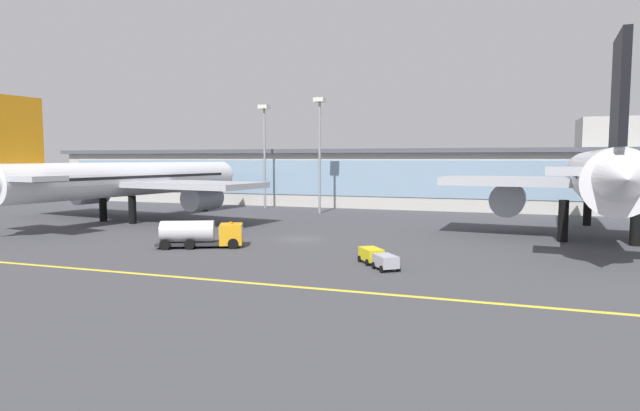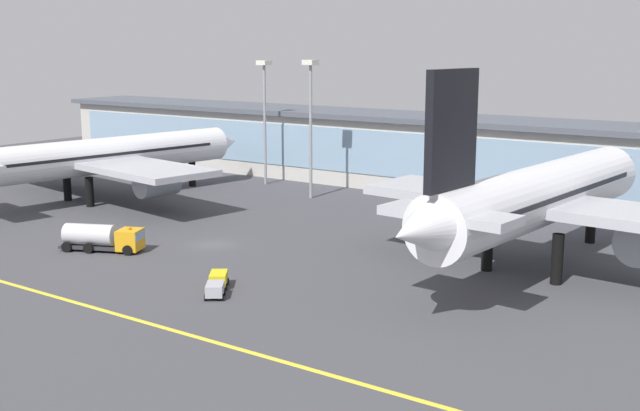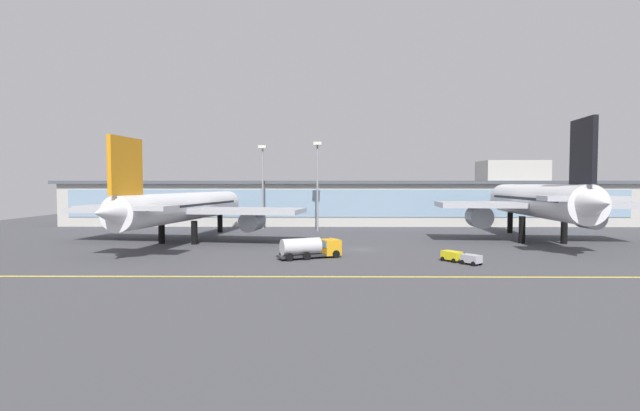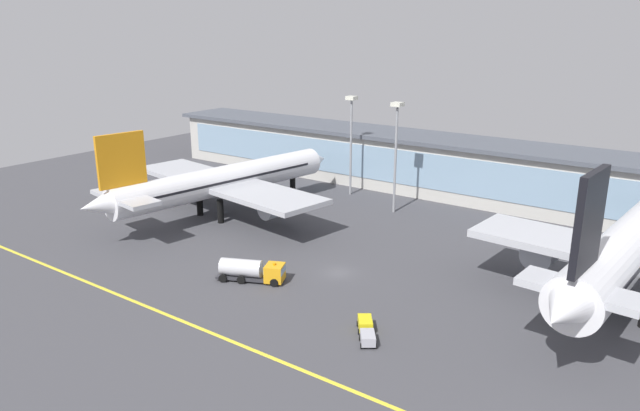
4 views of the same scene
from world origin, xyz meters
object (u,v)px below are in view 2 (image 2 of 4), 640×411
object	(u,v)px
airliner_near_right	(537,198)
apron_light_mast_centre	(265,102)
airliner_near_left	(96,158)
fuel_tanker_truck	(104,237)
baggage_tug_near	(217,283)
apron_light_mast_west	(311,106)

from	to	relation	value
airliner_near_right	apron_light_mast_centre	xyz separation A→B (m)	(-53.25, 23.74, 5.82)
airliner_near_left	airliner_near_right	xyz separation A→B (m)	(64.04, 0.96, 1.12)
airliner_near_left	fuel_tanker_truck	bearing A→B (deg)	-119.48
fuel_tanker_truck	baggage_tug_near	world-z (taller)	fuel_tanker_truck
airliner_near_left	airliner_near_right	size ratio (longest dim) A/B	1.06
apron_light_mast_west	apron_light_mast_centre	xyz separation A→B (m)	(-12.92, 5.45, -0.17)
airliner_near_left	apron_light_mast_centre	world-z (taller)	apron_light_mast_centre
apron_light_mast_west	baggage_tug_near	bearing A→B (deg)	-64.72
airliner_near_right	apron_light_mast_centre	size ratio (longest dim) A/B	2.48
airliner_near_right	baggage_tug_near	world-z (taller)	airliner_near_right
baggage_tug_near	fuel_tanker_truck	bearing A→B (deg)	42.40
airliner_near_right	apron_light_mast_west	xyz separation A→B (m)	(-40.33, 18.30, 5.99)
airliner_near_right	apron_light_mast_west	distance (m)	44.69
airliner_near_left	apron_light_mast_west	size ratio (longest dim) A/B	2.60
fuel_tanker_truck	baggage_tug_near	distance (m)	20.26
fuel_tanker_truck	apron_light_mast_west	xyz separation A→B (m)	(0.30, 37.60, 11.82)
airliner_near_left	fuel_tanker_truck	distance (m)	30.12
fuel_tanker_truck	baggage_tug_near	xyz separation A→B (m)	(19.88, -3.87, -0.72)
airliner_near_right	fuel_tanker_truck	world-z (taller)	airliner_near_right
airliner_near_left	apron_light_mast_centre	distance (m)	27.83
fuel_tanker_truck	baggage_tug_near	bearing A→B (deg)	-35.29
apron_light_mast_west	apron_light_mast_centre	size ratio (longest dim) A/B	1.02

